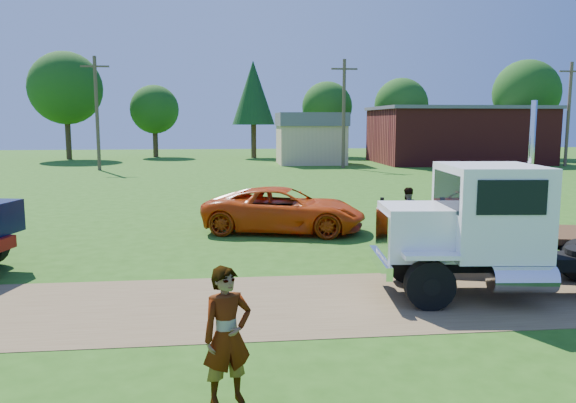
{
  "coord_description": "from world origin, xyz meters",
  "views": [
    {
      "loc": [
        -3.86,
        -11.56,
        3.86
      ],
      "look_at": [
        -2.1,
        4.27,
        1.6
      ],
      "focal_mm": 35.0,
      "sensor_mm": 36.0,
      "label": 1
    }
  ],
  "objects": [
    {
      "name": "ground",
      "position": [
        0.0,
        0.0,
        0.0
      ],
      "size": [
        140.0,
        140.0,
        0.0
      ],
      "primitive_type": "plane",
      "color": "#265312",
      "rests_on": "ground"
    },
    {
      "name": "dirt_track",
      "position": [
        0.0,
        0.0,
        0.01
      ],
      "size": [
        120.0,
        4.2,
        0.01
      ],
      "primitive_type": "cube",
      "color": "brown",
      "rests_on": "ground"
    },
    {
      "name": "white_semi_tractor",
      "position": [
        2.02,
        0.11,
        1.48
      ],
      "size": [
        7.32,
        3.01,
        4.35
      ],
      "rotation": [
        0.0,
        0.0,
        -0.09
      ],
      "color": "black",
      "rests_on": "ground"
    },
    {
      "name": "orange_pickup",
      "position": [
        -1.83,
        7.91,
        0.79
      ],
      "size": [
        6.14,
        3.94,
        1.57
      ],
      "primitive_type": "imported",
      "rotation": [
        0.0,
        0.0,
        1.32
      ],
      "color": "#CA3E09",
      "rests_on": "ground"
    },
    {
      "name": "flatbed_trailer",
      "position": [
        3.7,
        2.42,
        0.77
      ],
      "size": [
        7.34,
        3.94,
        1.8
      ],
      "rotation": [
        0.0,
        0.0,
        -0.27
      ],
      "color": "#3E2013",
      "rests_on": "ground"
    },
    {
      "name": "spectator_a",
      "position": [
        -3.88,
        -4.19,
        0.97
      ],
      "size": [
        0.83,
        0.69,
        1.94
      ],
      "primitive_type": "imported",
      "rotation": [
        0.0,
        0.0,
        0.37
      ],
      "color": "#999999",
      "rests_on": "ground"
    },
    {
      "name": "spectator_b",
      "position": [
        2.29,
        6.87,
        0.83
      ],
      "size": [
        0.93,
        0.8,
        1.65
      ],
      "primitive_type": "imported",
      "rotation": [
        0.0,
        0.0,
        3.38
      ],
      "color": "#999999",
      "rests_on": "ground"
    },
    {
      "name": "brick_building",
      "position": [
        18.0,
        40.0,
        2.66
      ],
      "size": [
        15.4,
        10.4,
        5.3
      ],
      "color": "maroon",
      "rests_on": "ground"
    },
    {
      "name": "tan_shed",
      "position": [
        4.0,
        40.0,
        2.42
      ],
      "size": [
        6.2,
        5.4,
        4.7
      ],
      "color": "tan",
      "rests_on": "ground"
    },
    {
      "name": "utility_poles",
      "position": [
        6.0,
        35.0,
        4.71
      ],
      "size": [
        42.2,
        0.28,
        9.0
      ],
      "color": "#4A3B2A",
      "rests_on": "ground"
    },
    {
      "name": "tree_row",
      "position": [
        2.87,
        48.9,
        6.49
      ],
      "size": [
        55.51,
        12.06,
        11.01
      ],
      "color": "#342215",
      "rests_on": "ground"
    }
  ]
}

